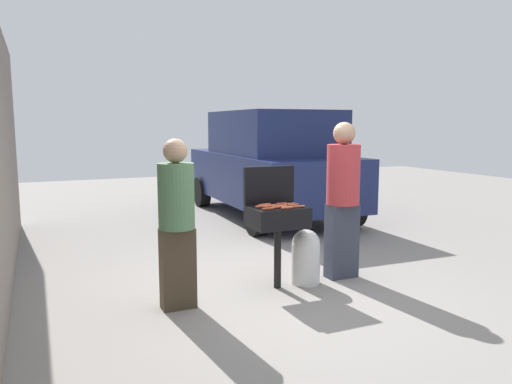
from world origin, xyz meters
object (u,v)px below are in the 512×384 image
object	(u,v)px
propane_tank	(306,256)
hot_dog_9	(281,204)
hot_dog_2	(280,206)
hot_dog_14	(265,205)
bbq_grill	(278,220)
hot_dog_0	(263,205)
hot_dog_6	(293,205)
hot_dog_3	(270,205)
person_left	(177,218)
hot_dog_7	(288,207)
hot_dog_5	(290,204)
person_right	(343,194)
parked_minivan	(270,164)
hot_dog_1	(281,206)
hot_dog_4	(287,208)
hot_dog_10	(299,207)
hot_dog_12	(268,207)
hot_dog_8	(277,207)
hot_dog_13	(261,207)
hot_dog_11	(268,209)

from	to	relation	value
propane_tank	hot_dog_9	bearing A→B (deg)	160.36
hot_dog_2	propane_tank	distance (m)	0.68
hot_dog_14	bbq_grill	bearing A→B (deg)	-49.39
hot_dog_0	hot_dog_6	distance (m)	0.33
hot_dog_14	propane_tank	distance (m)	0.75
hot_dog_3	person_left	world-z (taller)	person_left
hot_dog_7	hot_dog_2	bearing A→B (deg)	103.67
hot_dog_3	hot_dog_6	distance (m)	0.25
hot_dog_5	person_left	distance (m)	1.33
person_right	parked_minivan	distance (m)	3.94
hot_dog_0	hot_dog_1	bearing A→B (deg)	-42.87
hot_dog_0	hot_dog_3	bearing A→B (deg)	-29.46
hot_dog_3	hot_dog_4	distance (m)	0.23
hot_dog_4	hot_dog_10	bearing A→B (deg)	7.78
person_left	hot_dog_12	bearing A→B (deg)	8.40
hot_dog_2	hot_dog_14	size ratio (longest dim) A/B	1.00
hot_dog_7	propane_tank	size ratio (longest dim) A/B	0.21
person_left	parked_minivan	world-z (taller)	parked_minivan
bbq_grill	hot_dog_10	xyz separation A→B (m)	(0.18, -0.14, 0.15)
bbq_grill	hot_dog_1	xyz separation A→B (m)	(0.01, -0.06, 0.15)
bbq_grill	hot_dog_14	size ratio (longest dim) A/B	6.92
hot_dog_2	hot_dog_10	distance (m)	0.21
propane_tank	person_right	bearing A→B (deg)	3.83
hot_dog_4	person_right	xyz separation A→B (m)	(0.83, 0.20, 0.07)
hot_dog_3	hot_dog_6	bearing A→B (deg)	-17.68
hot_dog_7	hot_dog_8	distance (m)	0.11
hot_dog_12	hot_dog_13	size ratio (longest dim) A/B	1.00
hot_dog_10	hot_dog_11	size ratio (longest dim) A/B	1.00
hot_dog_3	hot_dog_5	xyz separation A→B (m)	(0.24, 0.00, 0.00)
hot_dog_6	person_right	distance (m)	0.69
hot_dog_3	hot_dog_7	xyz separation A→B (m)	(0.12, -0.18, 0.00)
hot_dog_10	hot_dog_13	distance (m)	0.40
hot_dog_2	hot_dog_4	distance (m)	0.16
hot_dog_12	person_left	size ratio (longest dim) A/B	0.08
hot_dog_3	propane_tank	distance (m)	0.73
hot_dog_8	hot_dog_6	bearing A→B (deg)	13.99
hot_dog_4	hot_dog_8	size ratio (longest dim) A/B	1.00
hot_dog_9	propane_tank	distance (m)	0.66
propane_tank	parked_minivan	distance (m)	4.18
hot_dog_13	hot_dog_2	bearing A→B (deg)	-6.44
hot_dog_9	person_right	distance (m)	0.77
person_right	hot_dog_7	bearing A→B (deg)	-3.21
bbq_grill	hot_dog_14	xyz separation A→B (m)	(-0.10, 0.11, 0.15)
propane_tank	person_left	size ratio (longest dim) A/B	0.37
propane_tank	hot_dog_3	bearing A→B (deg)	174.46
hot_dog_6	hot_dog_4	bearing A→B (deg)	-137.87
hot_dog_10	person_right	world-z (taller)	person_right
hot_dog_12	person_left	world-z (taller)	person_left
hot_dog_0	hot_dog_3	size ratio (longest dim) A/B	1.00
hot_dog_8	hot_dog_12	world-z (taller)	same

